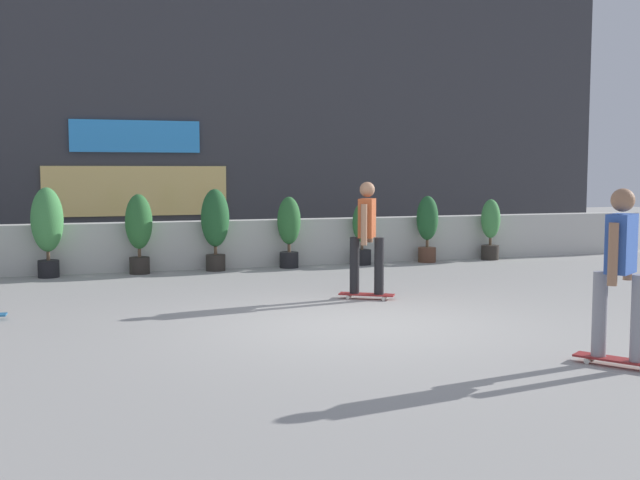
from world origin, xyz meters
TOP-DOWN VIEW (x-y plane):
  - ground_plane at (0.00, 0.00)m, footprint 48.00×48.00m
  - planter_wall at (0.00, 6.00)m, footprint 18.00×0.40m
  - building_backdrop at (-0.00, 10.00)m, footprint 20.00×2.08m
  - potted_plant_1 at (-3.65, 5.55)m, footprint 0.55×0.55m
  - potted_plant_2 at (-2.10, 5.55)m, footprint 0.48×0.48m
  - potted_plant_3 at (-0.72, 5.55)m, footprint 0.52×0.52m
  - potted_plant_4 at (0.70, 5.55)m, footprint 0.44×0.44m
  - potted_plant_5 at (2.19, 5.55)m, footprint 0.38×0.38m
  - potted_plant_6 at (3.60, 5.55)m, footprint 0.44×0.44m
  - potted_plant_7 at (5.05, 5.55)m, footprint 0.39×0.39m
  - skater_by_wall_right at (0.78, 1.72)m, footprint 0.78×0.59m
  - skater_by_wall_left at (1.63, -2.65)m, footprint 0.61×0.78m

SIDE VIEW (x-z plane):
  - ground_plane at x=0.00m, z-range 0.00..0.00m
  - planter_wall at x=0.00m, z-range 0.00..0.90m
  - potted_plant_5 at x=2.19m, z-range 0.04..1.26m
  - potted_plant_7 at x=5.05m, z-range 0.06..1.32m
  - potted_plant_6 at x=3.60m, z-range 0.09..1.43m
  - potted_plant_4 at x=0.70m, z-range 0.09..1.45m
  - potted_plant_2 at x=-2.10m, z-range 0.11..1.54m
  - potted_plant_3 at x=-0.72m, z-range 0.13..1.64m
  - potted_plant_1 at x=-3.65m, z-range 0.13..1.70m
  - skater_by_wall_right at x=0.78m, z-range 0.09..1.79m
  - skater_by_wall_left at x=1.63m, z-range 0.09..1.79m
  - building_backdrop at x=0.00m, z-range 0.00..6.50m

